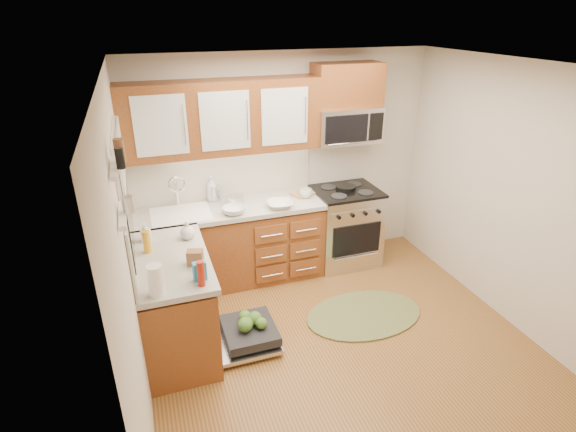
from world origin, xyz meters
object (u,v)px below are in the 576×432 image
object	(u,v)px
stock_pot	(235,201)
paper_towel_roll	(156,280)
range	(345,226)
cup	(306,193)
skillet	(346,188)
bowl_b	(234,210)
dishwasher	(246,335)
bowl_a	(280,205)
upper_cabinets	(222,117)
sink	(182,225)
cutting_board	(304,193)
rug	(364,315)
microwave	(346,125)

from	to	relation	value
stock_pot	paper_towel_roll	xyz separation A→B (m)	(-0.93, -1.47, 0.07)
range	cup	bearing A→B (deg)	-179.29
skillet	bowl_b	bearing A→B (deg)	-171.61
dishwasher	bowl_a	distance (m)	1.44
range	paper_towel_roll	world-z (taller)	paper_towel_roll
upper_cabinets	sink	xyz separation A→B (m)	(-0.52, -0.16, -1.07)
range	skillet	xyz separation A→B (m)	(-0.00, 0.03, 0.50)
dishwasher	bowl_b	size ratio (longest dim) A/B	2.86
upper_cabinets	cutting_board	xyz separation A→B (m)	(0.91, -0.05, -0.94)
rug	cup	bearing A→B (deg)	102.62
skillet	cup	world-z (taller)	cup
paper_towel_roll	skillet	bearing A→B (deg)	33.10
microwave	cup	xyz separation A→B (m)	(-0.52, -0.13, -0.72)
upper_cabinets	skillet	size ratio (longest dim) A/B	8.66
bowl_a	bowl_b	bearing A→B (deg)	180.00
rug	cup	size ratio (longest dim) A/B	9.01
range	skillet	distance (m)	0.50
bowl_b	cup	size ratio (longest dim) A/B	1.78
skillet	paper_towel_roll	size ratio (longest dim) A/B	0.93
upper_cabinets	range	world-z (taller)	upper_cabinets
range	rug	distance (m)	1.23
upper_cabinets	stock_pot	bearing A→B (deg)	-60.64
upper_cabinets	cup	size ratio (longest dim) A/B	14.96
dishwasher	bowl_b	world-z (taller)	bowl_b
skillet	bowl_a	distance (m)	0.91
sink	stock_pot	size ratio (longest dim) A/B	3.14
cutting_board	bowl_a	xyz separation A→B (m)	(-0.39, -0.28, 0.02)
sink	rug	bearing A→B (deg)	-33.52
upper_cabinets	skillet	distance (m)	1.67
upper_cabinets	dishwasher	world-z (taller)	upper_cabinets
cutting_board	skillet	bearing A→B (deg)	-8.24
range	bowl_a	xyz separation A→B (m)	(-0.89, -0.18, 0.48)
rug	cutting_board	world-z (taller)	cutting_board
microwave	rug	xyz separation A→B (m)	(-0.28, -1.23, -1.69)
cutting_board	cup	bearing A→B (deg)	-102.34
skillet	stock_pot	xyz separation A→B (m)	(-1.33, -0.01, 0.01)
dishwasher	skillet	distance (m)	2.11
upper_cabinets	rug	distance (m)	2.51
cutting_board	microwave	bearing A→B (deg)	2.52
microwave	bowl_a	world-z (taller)	microwave
stock_pot	cutting_board	distance (m)	0.84
skillet	dishwasher	bearing A→B (deg)	-143.08
cutting_board	sink	bearing A→B (deg)	-175.68
microwave	dishwasher	size ratio (longest dim) A/B	1.09
range	cup	xyz separation A→B (m)	(-0.52, -0.01, 0.50)
dishwasher	skillet	size ratio (longest dim) A/B	2.96
range	sink	xyz separation A→B (m)	(-1.93, -0.01, 0.33)
range	paper_towel_roll	size ratio (longest dim) A/B	3.74
stock_pot	dishwasher	bearing A→B (deg)	-100.11
rug	bowl_a	xyz separation A→B (m)	(-0.61, 0.93, 0.95)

